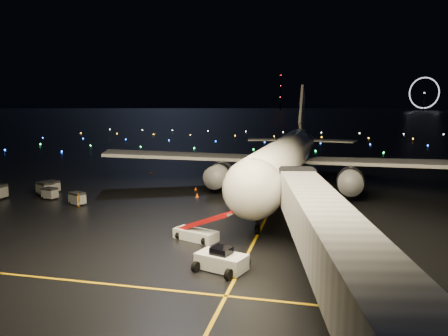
{
  "coord_description": "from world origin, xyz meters",
  "views": [
    {
      "loc": [
        17.87,
        -35.97,
        12.37
      ],
      "look_at": [
        6.79,
        12.0,
        5.0
      ],
      "focal_mm": 35.0,
      "sensor_mm": 36.0,
      "label": 1
    }
  ],
  "objects_px": {
    "belt_loader": "(196,224)",
    "baggage_cart_1": "(52,186)",
    "baggage_cart_3": "(45,189)",
    "baggage_cart_2": "(50,193)",
    "crew_c": "(79,200)",
    "airliner": "(288,134)",
    "baggage_cart_0": "(77,199)",
    "pushback_tug": "(221,258)"
  },
  "relations": [
    {
      "from": "pushback_tug",
      "to": "belt_loader",
      "type": "relative_size",
      "value": 0.61
    },
    {
      "from": "baggage_cart_2",
      "to": "baggage_cart_3",
      "type": "bearing_deg",
      "value": 148.09
    },
    {
      "from": "crew_c",
      "to": "baggage_cart_3",
      "type": "relative_size",
      "value": 0.77
    },
    {
      "from": "belt_loader",
      "to": "crew_c",
      "type": "distance_m",
      "value": 19.81
    },
    {
      "from": "airliner",
      "to": "baggage_cart_0",
      "type": "height_order",
      "value": "airliner"
    },
    {
      "from": "pushback_tug",
      "to": "airliner",
      "type": "bearing_deg",
      "value": 104.79
    },
    {
      "from": "crew_c",
      "to": "baggage_cart_0",
      "type": "bearing_deg",
      "value": 179.14
    },
    {
      "from": "pushback_tug",
      "to": "belt_loader",
      "type": "xyz_separation_m",
      "value": [
        -3.95,
        6.59,
        0.58
      ]
    },
    {
      "from": "airliner",
      "to": "baggage_cart_2",
      "type": "height_order",
      "value": "airliner"
    },
    {
      "from": "pushback_tug",
      "to": "baggage_cart_3",
      "type": "bearing_deg",
      "value": 163.26
    },
    {
      "from": "belt_loader",
      "to": "baggage_cart_1",
      "type": "xyz_separation_m",
      "value": [
        -25.77,
        16.16,
        -0.66
      ]
    },
    {
      "from": "baggage_cart_1",
      "to": "baggage_cart_2",
      "type": "relative_size",
      "value": 1.07
    },
    {
      "from": "pushback_tug",
      "to": "baggage_cart_3",
      "type": "xyz_separation_m",
      "value": [
        -29.31,
        20.52,
        0.03
      ]
    },
    {
      "from": "baggage_cart_0",
      "to": "baggage_cart_2",
      "type": "xyz_separation_m",
      "value": [
        -5.24,
        2.09,
        -0.03
      ]
    },
    {
      "from": "pushback_tug",
      "to": "baggage_cart_1",
      "type": "distance_m",
      "value": 37.43
    },
    {
      "from": "baggage_cart_3",
      "to": "crew_c",
      "type": "bearing_deg",
      "value": -7.39
    },
    {
      "from": "baggage_cart_2",
      "to": "baggage_cart_3",
      "type": "relative_size",
      "value": 0.83
    },
    {
      "from": "pushback_tug",
      "to": "baggage_cart_0",
      "type": "relative_size",
      "value": 2.01
    },
    {
      "from": "belt_loader",
      "to": "baggage_cart_1",
      "type": "relative_size",
      "value": 3.18
    },
    {
      "from": "belt_loader",
      "to": "crew_c",
      "type": "relative_size",
      "value": 3.68
    },
    {
      "from": "baggage_cart_0",
      "to": "baggage_cart_1",
      "type": "bearing_deg",
      "value": 164.7
    },
    {
      "from": "airliner",
      "to": "baggage_cart_0",
      "type": "distance_m",
      "value": 30.35
    },
    {
      "from": "airliner",
      "to": "baggage_cart_0",
      "type": "relative_size",
      "value": 30.07
    },
    {
      "from": "airliner",
      "to": "pushback_tug",
      "type": "bearing_deg",
      "value": -91.62
    },
    {
      "from": "pushback_tug",
      "to": "belt_loader",
      "type": "height_order",
      "value": "belt_loader"
    },
    {
      "from": "airliner",
      "to": "baggage_cart_0",
      "type": "xyz_separation_m",
      "value": [
        -24.07,
        -17.08,
        -7.08
      ]
    },
    {
      "from": "baggage_cart_1",
      "to": "crew_c",
      "type": "bearing_deg",
      "value": -15.08
    },
    {
      "from": "pushback_tug",
      "to": "baggage_cart_2",
      "type": "xyz_separation_m",
      "value": [
        -27.28,
        18.58,
        -0.13
      ]
    },
    {
      "from": "crew_c",
      "to": "baggage_cart_0",
      "type": "xyz_separation_m",
      "value": [
        -0.58,
        0.67,
        -0.04
      ]
    },
    {
      "from": "pushback_tug",
      "to": "crew_c",
      "type": "xyz_separation_m",
      "value": [
        -21.46,
        15.83,
        -0.06
      ]
    },
    {
      "from": "pushback_tug",
      "to": "crew_c",
      "type": "relative_size",
      "value": 2.26
    },
    {
      "from": "baggage_cart_1",
      "to": "pushback_tug",
      "type": "bearing_deg",
      "value": -12.55
    },
    {
      "from": "belt_loader",
      "to": "baggage_cart_2",
      "type": "xyz_separation_m",
      "value": [
        -23.33,
        11.99,
        -0.71
      ]
    },
    {
      "from": "baggage_cart_0",
      "to": "baggage_cart_3",
      "type": "xyz_separation_m",
      "value": [
        -7.27,
        4.03,
        0.13
      ]
    },
    {
      "from": "belt_loader",
      "to": "baggage_cart_1",
      "type": "bearing_deg",
      "value": 168.42
    },
    {
      "from": "baggage_cart_3",
      "to": "baggage_cart_1",
      "type": "bearing_deg",
      "value": 123.97
    },
    {
      "from": "airliner",
      "to": "crew_c",
      "type": "height_order",
      "value": "airliner"
    },
    {
      "from": "belt_loader",
      "to": "baggage_cart_2",
      "type": "bearing_deg",
      "value": 173.3
    },
    {
      "from": "airliner",
      "to": "baggage_cart_2",
      "type": "relative_size",
      "value": 31.35
    },
    {
      "from": "baggage_cart_1",
      "to": "baggage_cart_2",
      "type": "height_order",
      "value": "baggage_cart_1"
    },
    {
      "from": "belt_loader",
      "to": "baggage_cart_0",
      "type": "xyz_separation_m",
      "value": [
        -18.09,
        9.9,
        -0.68
      ]
    },
    {
      "from": "baggage_cart_1",
      "to": "baggage_cart_3",
      "type": "distance_m",
      "value": 2.27
    }
  ]
}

